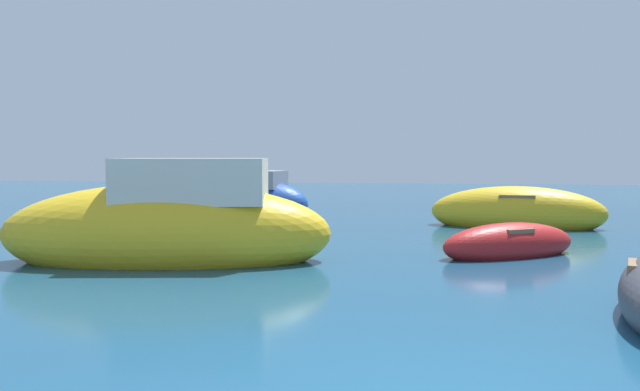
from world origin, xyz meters
The scene contains 4 objects.
moored_boat_1 centered at (-4.88, 6.41, 0.65)m, with size 6.45×3.11×2.38m.
moored_boat_2 centered at (-5.71, 14.78, 0.52)m, with size 4.60×2.58×1.88m.
moored_boat_3 centered at (1.55, 8.00, 0.24)m, with size 3.12×2.36×0.86m.
moored_boat_4 centered at (2.55, 13.17, 0.41)m, with size 4.93×2.38×1.48m.
Camera 1 is at (-0.42, -4.42, 2.00)m, focal length 34.11 mm.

